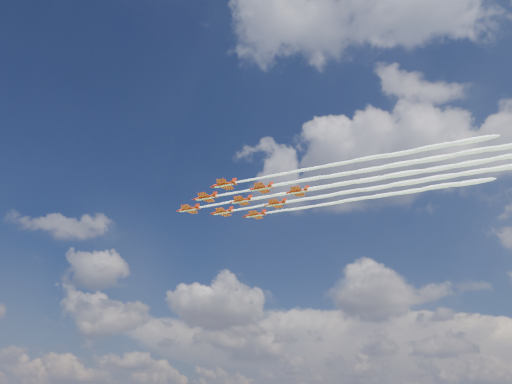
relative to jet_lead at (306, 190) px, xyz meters
The scene contains 9 objects.
jet_lead is the anchor object (origin of this frame).
jet_row2_port 12.38m from the jet_lead, 29.32° to the right, with size 95.08×11.98×2.38m.
jet_row2_starb 12.38m from the jet_lead, 38.33° to the left, with size 95.08×11.98×2.38m.
jet_row3_port 24.75m from the jet_lead, 29.32° to the right, with size 95.08×11.98×2.38m.
jet_row3_centre 20.57m from the jet_lead, ahead, with size 95.08×11.98×2.38m.
jet_row3_starb 24.75m from the jet_lead, 38.33° to the left, with size 95.08×11.98×2.38m.
jet_row4_port 31.61m from the jet_lead, ahead, with size 95.08×11.98×2.38m.
jet_row4_starb 31.61m from the jet_lead, 17.09° to the left, with size 95.08×11.98×2.38m.
jet_tail 41.13m from the jet_lead, ahead, with size 95.08×11.98×2.38m.
Camera 1 is at (77.33, -136.12, 4.00)m, focal length 35.00 mm.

